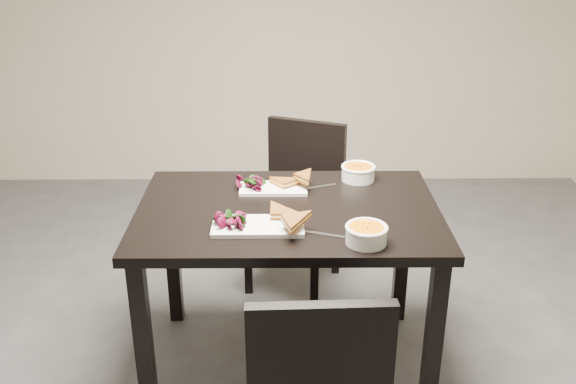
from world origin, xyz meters
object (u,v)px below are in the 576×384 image
object	(u,v)px
table	(288,230)
chair_near	(316,384)
soup_bowl_far	(358,172)
plate_far	(273,189)
plate_near	(258,226)
chair_far	(299,194)
soup_bowl_near	(366,233)

from	to	relation	value
table	chair_near	distance (m)	0.74
soup_bowl_far	plate_far	bearing A→B (deg)	-163.14
chair_near	plate_far	bearing A→B (deg)	96.76
plate_near	plate_far	size ratio (longest dim) A/B	1.20
chair_far	plate_near	bearing A→B (deg)	-79.06
chair_near	plate_near	bearing A→B (deg)	107.40
chair_near	soup_bowl_near	distance (m)	0.56
table	plate_near	xyz separation A→B (m)	(-0.11, -0.18, 0.11)
table	chair_far	distance (m)	0.76
chair_far	soup_bowl_near	xyz separation A→B (m)	(0.21, -1.04, 0.30)
table	soup_bowl_far	xyz separation A→B (m)	(0.31, 0.29, 0.14)
plate_near	soup_bowl_far	bearing A→B (deg)	48.05
table	soup_bowl_far	distance (m)	0.45
soup_bowl_near	soup_bowl_far	size ratio (longest dim) A/B	1.01
soup_bowl_far	table	bearing A→B (deg)	-136.51
chair_near	chair_far	distance (m)	1.46
chair_near	plate_far	size ratio (longest dim) A/B	3.00
plate_far	soup_bowl_far	bearing A→B (deg)	16.86
soup_bowl_far	chair_near	bearing A→B (deg)	-102.69
chair_near	soup_bowl_far	size ratio (longest dim) A/B	5.64
table	plate_far	xyz separation A→B (m)	(-0.06, 0.18, 0.11)
table	chair_near	world-z (taller)	chair_near
chair_near	plate_far	xyz separation A→B (m)	(-0.14, 0.90, 0.27)
plate_far	soup_bowl_far	xyz separation A→B (m)	(0.37, 0.11, 0.03)
chair_near	soup_bowl_near	bearing A→B (deg)	63.46
table	soup_bowl_near	distance (m)	0.42
table	plate_far	world-z (taller)	plate_far
soup_bowl_near	plate_far	size ratio (longest dim) A/B	0.54
plate_near	plate_far	bearing A→B (deg)	81.76
chair_far	plate_far	size ratio (longest dim) A/B	3.00
chair_near	table	bearing A→B (deg)	94.26
soup_bowl_near	table	bearing A→B (deg)	133.01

